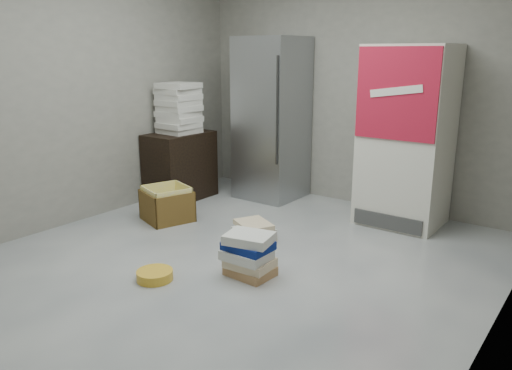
{
  "coord_description": "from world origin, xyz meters",
  "views": [
    {
      "loc": [
        2.49,
        -2.76,
        1.73
      ],
      "look_at": [
        -0.07,
        0.7,
        0.58
      ],
      "focal_mm": 35.0,
      "sensor_mm": 36.0,
      "label": 1
    }
  ],
  "objects": [
    {
      "name": "phonebook_stack_side",
      "position": [
        -0.19,
        0.83,
        0.08
      ],
      "size": [
        0.44,
        0.41,
        0.16
      ],
      "rotation": [
        0.0,
        0.0,
        -0.35
      ],
      "color": "beige",
      "rests_on": "ground"
    },
    {
      "name": "room_shell",
      "position": [
        0.0,
        0.0,
        1.8
      ],
      "size": [
        4.04,
        5.04,
        2.82
      ],
      "color": "gray",
      "rests_on": "ground"
    },
    {
      "name": "steel_fridge",
      "position": [
        -0.9,
        2.13,
        0.95
      ],
      "size": [
        0.7,
        0.72,
        1.9
      ],
      "color": "#A3A7AB",
      "rests_on": "ground"
    },
    {
      "name": "wood_shelf",
      "position": [
        -1.73,
        1.4,
        0.4
      ],
      "size": [
        0.5,
        0.8,
        0.8
      ],
      "primitive_type": "cube",
      "color": "black",
      "rests_on": "ground"
    },
    {
      "name": "supply_box_stack",
      "position": [
        -1.72,
        1.41,
        1.09
      ],
      "size": [
        0.44,
        0.44,
        0.58
      ],
      "color": "white",
      "rests_on": "wood_shelf"
    },
    {
      "name": "ground",
      "position": [
        0.0,
        0.0,
        0.0
      ],
      "size": [
        5.0,
        5.0,
        0.0
      ],
      "primitive_type": "plane",
      "color": "beige",
      "rests_on": "ground"
    },
    {
      "name": "phonebook_stack_main",
      "position": [
        0.27,
        0.15,
        0.18
      ],
      "size": [
        0.4,
        0.35,
        0.36
      ],
      "rotation": [
        0.0,
        0.0,
        0.08
      ],
      "color": "#AE8052",
      "rests_on": "ground"
    },
    {
      "name": "coke_cooler",
      "position": [
        0.75,
        2.12,
        0.9
      ],
      "size": [
        0.8,
        0.73,
        1.8
      ],
      "color": "silver",
      "rests_on": "ground"
    },
    {
      "name": "cardboard_box",
      "position": [
        -1.25,
        0.72,
        0.15
      ],
      "size": [
        0.58,
        0.58,
        0.37
      ],
      "rotation": [
        0.0,
        0.0,
        -0.34
      ],
      "color": "yellow",
      "rests_on": "ground"
    },
    {
      "name": "bucket_lid",
      "position": [
        -0.28,
        -0.35,
        0.04
      ],
      "size": [
        0.38,
        0.38,
        0.08
      ],
      "primitive_type": "cylinder",
      "rotation": [
        0.0,
        0.0,
        0.42
      ],
      "color": "gold",
      "rests_on": "ground"
    }
  ]
}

